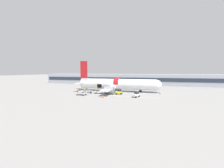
% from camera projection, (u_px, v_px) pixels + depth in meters
% --- Properties ---
extents(ground_plane, '(500.00, 500.00, 0.00)m').
position_uv_depth(ground_plane, '(114.00, 93.00, 47.89)').
color(ground_plane, gray).
extents(apron_marking_line, '(27.90, 2.75, 0.01)m').
position_uv_depth(apron_marking_line, '(114.00, 96.00, 43.41)').
color(apron_marking_line, silver).
rests_on(apron_marking_line, ground_plane).
extents(terminal_strip, '(102.41, 12.14, 5.98)m').
position_uv_depth(terminal_strip, '(128.00, 79.00, 81.02)').
color(terminal_strip, '#9EA3AD').
rests_on(terminal_strip, ground_plane).
extents(airplane, '(32.98, 24.90, 11.75)m').
position_uv_depth(airplane, '(116.00, 84.00, 52.50)').
color(airplane, white).
rests_on(airplane, ground_plane).
extents(baggage_tug_lead, '(2.41, 2.90, 1.69)m').
position_uv_depth(baggage_tug_lead, '(136.00, 95.00, 40.80)').
color(baggage_tug_lead, white).
rests_on(baggage_tug_lead, ground_plane).
extents(baggage_tug_mid, '(2.61, 2.26, 1.75)m').
position_uv_depth(baggage_tug_mid, '(119.00, 92.00, 45.87)').
color(baggage_tug_mid, yellow).
rests_on(baggage_tug_mid, ground_plane).
extents(baggage_cart_loading, '(3.79, 2.24, 0.96)m').
position_uv_depth(baggage_cart_loading, '(88.00, 91.00, 48.91)').
color(baggage_cart_loading, '#999BA0').
rests_on(baggage_cart_loading, ground_plane).
extents(baggage_cart_queued, '(3.96, 2.19, 1.00)m').
position_uv_depth(baggage_cart_queued, '(99.00, 92.00, 47.46)').
color(baggage_cart_queued, silver).
rests_on(baggage_cart_queued, ground_plane).
extents(baggage_cart_empty, '(4.03, 2.37, 0.99)m').
position_uv_depth(baggage_cart_empty, '(82.00, 94.00, 44.17)').
color(baggage_cart_empty, silver).
rests_on(baggage_cart_empty, ground_plane).
extents(ground_crew_loader_a, '(0.50, 0.51, 1.59)m').
position_uv_depth(ground_crew_loader_a, '(96.00, 90.00, 50.84)').
color(ground_crew_loader_a, black).
rests_on(ground_crew_loader_a, ground_plane).
extents(ground_crew_loader_b, '(0.51, 0.57, 1.68)m').
position_uv_depth(ground_crew_loader_b, '(85.00, 89.00, 51.60)').
color(ground_crew_loader_b, '#1E2338').
rests_on(ground_crew_loader_b, ground_plane).
extents(ground_crew_driver, '(0.45, 0.57, 1.63)m').
position_uv_depth(ground_crew_driver, '(78.00, 91.00, 48.48)').
color(ground_crew_driver, '#1E2338').
rests_on(ground_crew_driver, ground_plane).
extents(suitcase_on_tarmac_upright, '(0.42, 0.35, 0.77)m').
position_uv_depth(suitcase_on_tarmac_upright, '(91.00, 93.00, 46.30)').
color(suitcase_on_tarmac_upright, '#14472D').
rests_on(suitcase_on_tarmac_upright, ground_plane).
extents(suitcase_on_tarmac_spare, '(0.46, 0.33, 0.59)m').
position_uv_depth(suitcase_on_tarmac_spare, '(80.00, 93.00, 47.51)').
color(suitcase_on_tarmac_spare, '#1E2347').
rests_on(suitcase_on_tarmac_spare, ground_plane).
extents(safety_cone_nose, '(0.59, 0.59, 0.74)m').
position_uv_depth(safety_cone_nose, '(160.00, 93.00, 47.18)').
color(safety_cone_nose, black).
rests_on(safety_cone_nose, ground_plane).
extents(safety_cone_engine_left, '(0.62, 0.62, 0.80)m').
position_uv_depth(safety_cone_engine_left, '(102.00, 96.00, 39.78)').
color(safety_cone_engine_left, black).
rests_on(safety_cone_engine_left, ground_plane).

